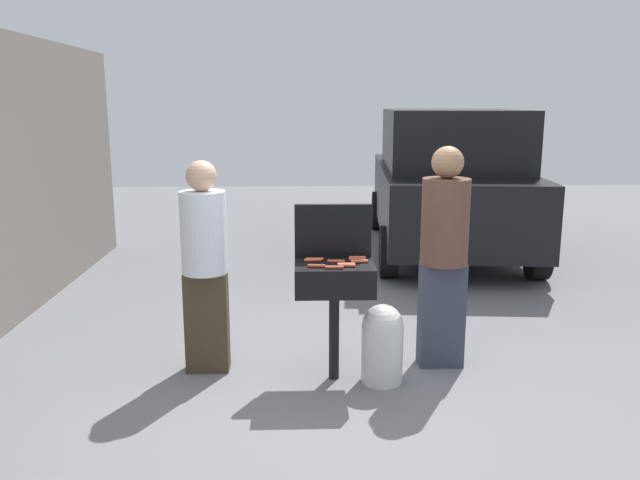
# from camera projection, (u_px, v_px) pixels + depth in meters

# --- Properties ---
(ground_plane) EXTENTS (24.00, 24.00, 0.00)m
(ground_plane) POSITION_uv_depth(u_px,v_px,m) (336.00, 391.00, 4.77)
(ground_plane) COLOR slate
(bbq_grill) EXTENTS (0.60, 0.44, 0.92)m
(bbq_grill) POSITION_uv_depth(u_px,v_px,m) (335.00, 282.00, 4.84)
(bbq_grill) COLOR black
(bbq_grill) RESTS_ON ground
(grill_lid_open) EXTENTS (0.60, 0.05, 0.42)m
(grill_lid_open) POSITION_uv_depth(u_px,v_px,m) (334.00, 231.00, 4.98)
(grill_lid_open) COLOR black
(grill_lid_open) RESTS_ON bbq_grill
(hot_dog_0) EXTENTS (0.13, 0.03, 0.03)m
(hot_dog_0) POSITION_uv_depth(u_px,v_px,m) (357.00, 258.00, 4.95)
(hot_dog_0) COLOR #B74C33
(hot_dog_0) RESTS_ON bbq_grill
(hot_dog_1) EXTENTS (0.13, 0.04, 0.03)m
(hot_dog_1) POSITION_uv_depth(u_px,v_px,m) (357.00, 259.00, 4.90)
(hot_dog_1) COLOR #AD4228
(hot_dog_1) RESTS_ON bbq_grill
(hot_dog_2) EXTENTS (0.13, 0.03, 0.03)m
(hot_dog_2) POSITION_uv_depth(u_px,v_px,m) (346.00, 264.00, 4.75)
(hot_dog_2) COLOR #C6593D
(hot_dog_2) RESTS_ON bbq_grill
(hot_dog_3) EXTENTS (0.13, 0.03, 0.03)m
(hot_dog_3) POSITION_uv_depth(u_px,v_px,m) (315.00, 259.00, 4.90)
(hot_dog_3) COLOR #AD4228
(hot_dog_3) RESTS_ON bbq_grill
(hot_dog_4) EXTENTS (0.13, 0.03, 0.03)m
(hot_dog_4) POSITION_uv_depth(u_px,v_px,m) (334.00, 267.00, 4.66)
(hot_dog_4) COLOR #B74C33
(hot_dog_4) RESTS_ON bbq_grill
(hot_dog_5) EXTENTS (0.13, 0.04, 0.03)m
(hot_dog_5) POSITION_uv_depth(u_px,v_px,m) (336.00, 261.00, 4.84)
(hot_dog_5) COLOR #B74C33
(hot_dog_5) RESTS_ON bbq_grill
(hot_dog_6) EXTENTS (0.13, 0.04, 0.03)m
(hot_dog_6) POSITION_uv_depth(u_px,v_px,m) (317.00, 266.00, 4.70)
(hot_dog_6) COLOR #AD4228
(hot_dog_6) RESTS_ON bbq_grill
(hot_dog_7) EXTENTS (0.13, 0.04, 0.03)m
(hot_dog_7) POSITION_uv_depth(u_px,v_px,m) (347.00, 265.00, 4.72)
(hot_dog_7) COLOR #C6593D
(hot_dog_7) RESTS_ON bbq_grill
(hot_dog_8) EXTENTS (0.13, 0.04, 0.03)m
(hot_dog_8) POSITION_uv_depth(u_px,v_px,m) (359.00, 261.00, 4.84)
(hot_dog_8) COLOR #C6593D
(hot_dog_8) RESTS_ON bbq_grill
(hot_dog_9) EXTENTS (0.13, 0.04, 0.03)m
(hot_dog_9) POSITION_uv_depth(u_px,v_px,m) (313.00, 260.00, 4.87)
(hot_dog_9) COLOR #C6593D
(hot_dog_9) RESTS_ON bbq_grill
(propane_tank) EXTENTS (0.32, 0.32, 0.62)m
(propane_tank) POSITION_uv_depth(u_px,v_px,m) (382.00, 342.00, 4.88)
(propane_tank) COLOR silver
(propane_tank) RESTS_ON ground
(person_left) EXTENTS (0.35, 0.35, 1.69)m
(person_left) POSITION_uv_depth(u_px,v_px,m) (205.00, 259.00, 4.98)
(person_left) COLOR #3F3323
(person_left) RESTS_ON ground
(person_right) EXTENTS (0.38, 0.38, 1.79)m
(person_right) POSITION_uv_depth(u_px,v_px,m) (444.00, 250.00, 5.07)
(person_right) COLOR #333847
(person_right) RESTS_ON ground
(parked_minivan) EXTENTS (2.32, 4.54, 2.02)m
(parked_minivan) POSITION_uv_depth(u_px,v_px,m) (448.00, 181.00, 9.09)
(parked_minivan) COLOR black
(parked_minivan) RESTS_ON ground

